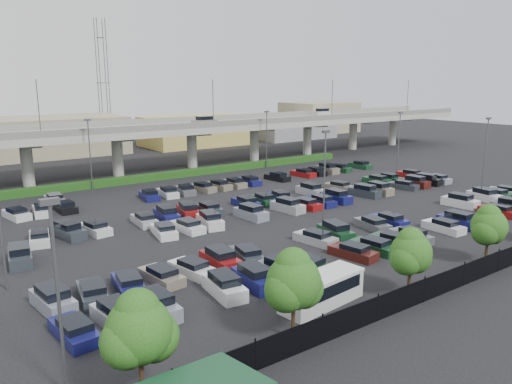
% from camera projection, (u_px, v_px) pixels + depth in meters
% --- Properties ---
extents(ground, '(280.00, 280.00, 0.00)m').
position_uv_depth(ground, '(280.00, 206.00, 63.37)').
color(ground, black).
extents(overpass, '(150.00, 13.00, 15.80)m').
position_uv_depth(overpass, '(165.00, 131.00, 87.02)').
color(overpass, gray).
rests_on(overpass, ground).
extents(hedge, '(66.00, 1.60, 1.10)m').
position_uv_depth(hedge, '(186.00, 173.00, 83.01)').
color(hedge, '#153F12').
rests_on(hedge, ground).
extents(fence, '(70.00, 0.10, 2.00)m').
position_uv_depth(fence, '(491.00, 264.00, 41.00)').
color(fence, black).
rests_on(fence, ground).
extents(tree_row, '(65.07, 3.66, 5.94)m').
position_uv_depth(tree_row, '(482.00, 228.00, 42.02)').
color(tree_row, '#332316').
rests_on(tree_row, ground).
extents(shuttle_bus, '(7.08, 3.09, 2.20)m').
position_uv_depth(shuttle_bus, '(322.00, 289.00, 35.44)').
color(shuttle_bus, silver).
rests_on(shuttle_bus, ground).
extents(parked_cars, '(63.05, 41.54, 1.67)m').
position_uv_depth(parked_cars, '(289.00, 210.00, 59.40)').
color(parked_cars, navy).
rests_on(parked_cars, ground).
extents(light_poles, '(66.90, 48.38, 10.30)m').
position_uv_depth(light_poles, '(244.00, 159.00, 61.22)').
color(light_poles, '#4E4E53').
rests_on(light_poles, ground).
extents(distant_buildings, '(138.00, 24.00, 9.00)m').
position_uv_depth(distant_buildings, '(159.00, 131.00, 118.49)').
color(distant_buildings, gray).
rests_on(distant_buildings, ground).
extents(comm_tower, '(2.40, 2.40, 30.00)m').
position_uv_depth(comm_tower, '(103.00, 80.00, 120.73)').
color(comm_tower, '#4E4E53').
rests_on(comm_tower, ground).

